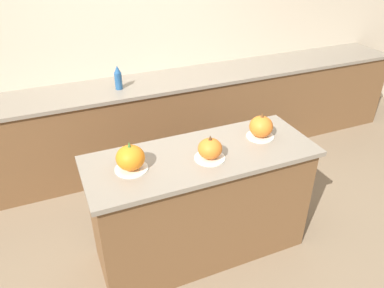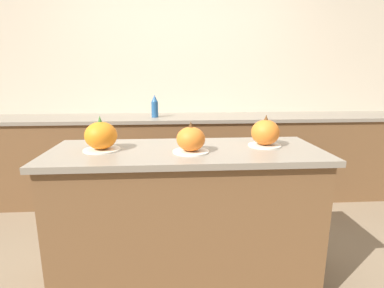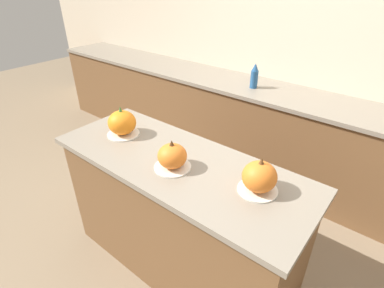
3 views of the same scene
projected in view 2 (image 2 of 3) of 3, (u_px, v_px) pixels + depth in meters
The scene contains 8 objects.
ground_plane at pixel (187, 280), 1.99m from camera, with size 12.00×12.00×0.00m, color #847056.
wall_back at pixel (178, 82), 3.40m from camera, with size 8.00×0.06×2.50m.
kitchen_island at pixel (186, 218), 1.89m from camera, with size 1.62×0.63×0.90m.
back_counter at pixel (180, 158), 3.26m from camera, with size 6.00×0.60×0.91m.
pumpkin_cake_left at pixel (101, 136), 1.74m from camera, with size 0.22×0.22×0.21m.
pumpkin_cake_center at pixel (191, 140), 1.70m from camera, with size 0.21×0.21×0.18m.
pumpkin_cake_right at pixel (265, 133), 1.85m from camera, with size 0.20×0.20×0.20m.
bottle_tall at pixel (155, 107), 3.06m from camera, with size 0.07×0.07×0.23m.
Camera 2 is at (-0.08, -1.73, 1.34)m, focal length 28.00 mm.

